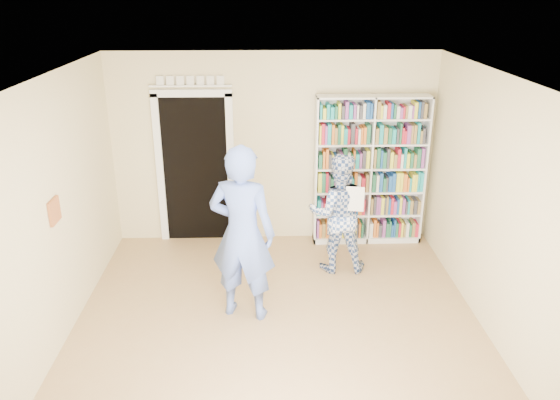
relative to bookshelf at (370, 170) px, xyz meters
name	(u,v)px	position (x,y,z in m)	size (l,w,h in m)	color
floor	(278,336)	(-1.35, -2.34, -1.07)	(5.00, 5.00, 0.00)	#A87E51
ceiling	(278,82)	(-1.35, -2.34, 1.63)	(5.00, 5.00, 0.00)	white
wall_back	(273,149)	(-1.35, 0.16, 0.28)	(4.50, 4.50, 0.00)	beige
wall_left	(46,224)	(-3.60, -2.34, 0.28)	(5.00, 5.00, 0.00)	beige
wall_right	(505,218)	(0.90, -2.34, 0.28)	(5.00, 5.00, 0.00)	beige
bookshelf	(370,170)	(0.00, 0.00, 0.00)	(1.55, 0.29, 2.13)	white
doorway	(195,162)	(-2.45, 0.13, 0.10)	(1.10, 0.08, 2.43)	black
wall_art	(54,211)	(-3.58, -2.14, 0.33)	(0.03, 0.25, 0.25)	brown
man_blue	(242,234)	(-1.72, -1.88, -0.08)	(0.73, 0.48, 2.00)	#5872C4
man_plaid	(338,213)	(-0.54, -0.84, -0.29)	(0.76, 0.60, 1.57)	#2C4989
paper_sheet	(355,199)	(-0.38, -1.08, -0.01)	(0.22, 0.01, 0.32)	white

